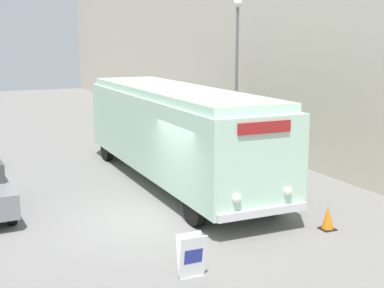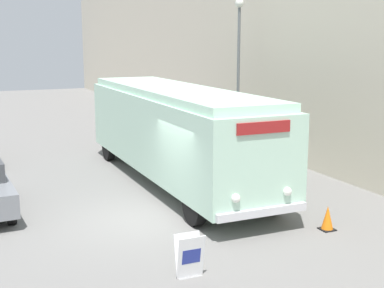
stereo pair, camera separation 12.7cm
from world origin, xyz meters
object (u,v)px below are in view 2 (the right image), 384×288
at_px(sign_board, 190,256).
at_px(traffic_cone, 328,218).
at_px(streetlamp, 239,54).
at_px(vintage_bus, 175,129).

bearing_deg(sign_board, traffic_cone, 14.10).
distance_m(sign_board, streetlamp, 12.96).
distance_m(vintage_bus, traffic_cone, 6.31).
height_order(streetlamp, traffic_cone, streetlamp).
bearing_deg(vintage_bus, traffic_cone, -73.17).
bearing_deg(traffic_cone, streetlamp, 74.92).
distance_m(sign_board, traffic_cone, 4.41).
xyz_separation_m(sign_board, streetlamp, (6.79, 10.40, 3.70)).
bearing_deg(streetlamp, sign_board, -123.13).
xyz_separation_m(vintage_bus, traffic_cone, (1.77, -5.86, -1.51)).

